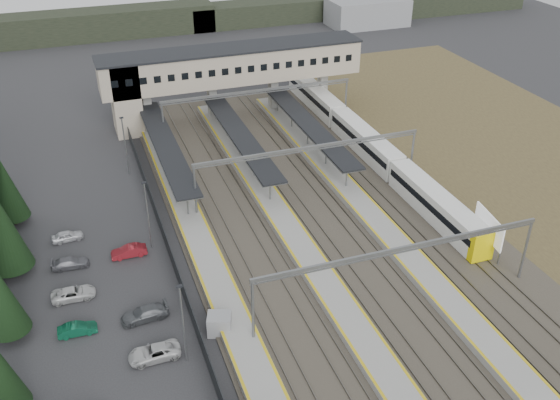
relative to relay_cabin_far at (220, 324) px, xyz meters
name	(u,v)px	position (x,y,z in m)	size (l,w,h in m)	color
ground	(249,286)	(4.42, 5.53, -0.97)	(220.00, 220.00, 0.00)	#2B2B2D
conifer_row	(0,323)	(-17.58, 1.67, 3.87)	(4.42, 49.82, 9.50)	black
car_park	(120,386)	(-9.28, -4.05, -0.37)	(10.59, 44.29, 1.28)	silver
lampposts	(162,259)	(-3.58, 6.78, 3.37)	(0.50, 53.25, 8.07)	slate
fence	(174,262)	(-2.08, 10.53, 0.03)	(0.08, 90.00, 2.00)	#26282B
relay_cabin_far	(220,324)	(0.00, 0.00, 0.00)	(2.58, 2.36, 1.94)	gray
rail_corridor	(317,239)	(13.76, 10.53, -0.68)	(34.00, 90.00, 0.92)	#3C352E
canopies	(239,134)	(11.42, 32.53, 2.95)	(23.10, 30.00, 3.28)	black
footbridge	(215,70)	(12.12, 47.53, 6.96)	(40.40, 6.40, 11.20)	#B4A48F
gantries	(349,199)	(16.42, 8.53, 5.03)	(28.40, 62.28, 7.17)	slate
train	(366,143)	(28.42, 28.13, 0.90)	(2.62, 54.68, 3.30)	white
billboard	(489,228)	(29.79, 2.51, 2.26)	(0.91, 5.71, 4.83)	slate
treeline_far	(230,16)	(28.23, 97.81, 1.98)	(170.00, 19.00, 7.00)	black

